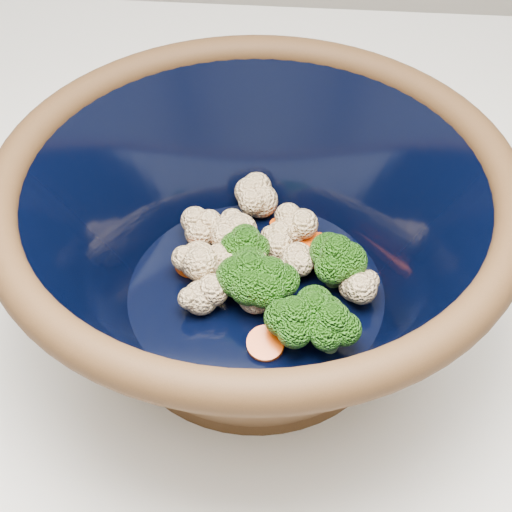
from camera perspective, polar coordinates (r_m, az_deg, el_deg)
The scene contains 2 objects.
mixing_bowl at distance 0.56m, azimuth 0.00°, elevation 1.18°, with size 0.48×0.48×0.17m.
vegetable_pile at distance 0.58m, azimuth 1.45°, elevation -1.14°, with size 0.17×0.19×0.06m.
Camera 1 is at (0.01, -0.38, 1.39)m, focal length 50.00 mm.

